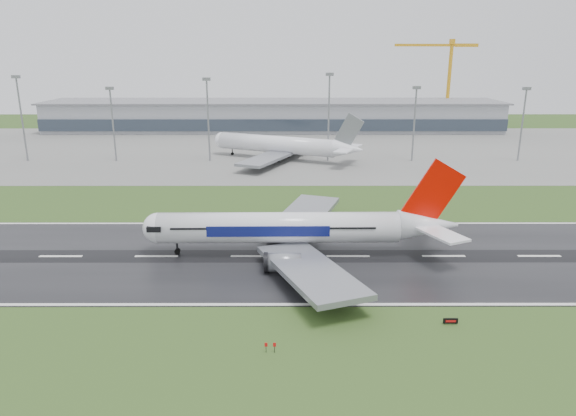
{
  "coord_description": "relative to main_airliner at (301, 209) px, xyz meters",
  "views": [
    {
      "loc": [
        7.3,
        -101.7,
        40.98
      ],
      "look_at": [
        7.48,
        12.0,
        7.0
      ],
      "focal_mm": 32.65,
      "sensor_mm": 36.0,
      "label": 1
    }
  ],
  "objects": [
    {
      "name": "floodmast_3",
      "position": [
        13.04,
        98.3,
        6.39
      ],
      "size": [
        0.64,
        0.64,
        32.36
      ],
      "primitive_type": "cylinder",
      "color": "gray",
      "rests_on": "ground"
    },
    {
      "name": "ground",
      "position": [
        -10.17,
        -1.7,
        -9.79
      ],
      "size": [
        520.0,
        520.0,
        0.0
      ],
      "primitive_type": "plane",
      "color": "#2A4619",
      "rests_on": "ground"
    },
    {
      "name": "floodmast_4",
      "position": [
        45.99,
        98.3,
        3.95
      ],
      "size": [
        0.64,
        0.64,
        27.48
      ],
      "primitive_type": "cylinder",
      "color": "gray",
      "rests_on": "ground"
    },
    {
      "name": "apron",
      "position": [
        -10.17,
        123.3,
        -9.75
      ],
      "size": [
        400.0,
        130.0,
        0.08
      ],
      "primitive_type": "cube",
      "color": "slate",
      "rests_on": "ground"
    },
    {
      "name": "floodmast_1",
      "position": [
        -69.82,
        98.3,
        3.83
      ],
      "size": [
        0.64,
        0.64,
        27.25
      ],
      "primitive_type": "cylinder",
      "color": "gray",
      "rests_on": "ground"
    },
    {
      "name": "parked_airliner",
      "position": [
        -4.88,
        100.68,
        -0.29
      ],
      "size": [
        83.38,
        81.19,
        18.85
      ],
      "primitive_type": null,
      "rotation": [
        0.0,
        0.0,
        -0.43
      ],
      "color": "white",
      "rests_on": "apron"
    },
    {
      "name": "floodmast_0",
      "position": [
        -104.52,
        98.3,
        5.94
      ],
      "size": [
        0.64,
        0.64,
        31.46
      ],
      "primitive_type": "cylinder",
      "color": "gray",
      "rests_on": "ground"
    },
    {
      "name": "runway",
      "position": [
        -10.17,
        -1.7,
        -9.74
      ],
      "size": [
        400.0,
        45.0,
        0.1
      ],
      "primitive_type": "cube",
      "color": "black",
      "rests_on": "ground"
    },
    {
      "name": "floodmast_2",
      "position": [
        -33.15,
        98.3,
        5.51
      ],
      "size": [
        0.64,
        0.64,
        30.6
      ],
      "primitive_type": "cylinder",
      "color": "gray",
      "rests_on": "ground"
    },
    {
      "name": "runway_sign",
      "position": [
        22.72,
        -30.06,
        -9.27
      ],
      "size": [
        2.3,
        0.77,
        1.04
      ],
      "primitive_type": null,
      "rotation": [
        0.0,
        0.0,
        -0.23
      ],
      "color": "black",
      "rests_on": "ground"
    },
    {
      "name": "floodmast_5",
      "position": [
        87.57,
        98.3,
        3.77
      ],
      "size": [
        0.64,
        0.64,
        27.12
      ],
      "primitive_type": "cylinder",
      "color": "gray",
      "rests_on": "ground"
    },
    {
      "name": "tower_crane",
      "position": [
        88.05,
        198.3,
        13.95
      ],
      "size": [
        48.16,
        10.43,
        47.48
      ],
      "primitive_type": null,
      "rotation": [
        0.0,
        0.0,
        0.16
      ],
      "color": "orange",
      "rests_on": "ground"
    },
    {
      "name": "terminal",
      "position": [
        -10.17,
        183.3,
        -2.29
      ],
      "size": [
        240.0,
        36.0,
        15.0
      ],
      "primitive_type": "cube",
      "color": "gray",
      "rests_on": "ground"
    },
    {
      "name": "main_airliner",
      "position": [
        0.0,
        0.0,
        0.0
      ],
      "size": [
        66.33,
        63.23,
        19.38
      ],
      "primitive_type": null,
      "rotation": [
        0.0,
        0.0,
        0.01
      ],
      "color": "white",
      "rests_on": "runway"
    }
  ]
}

